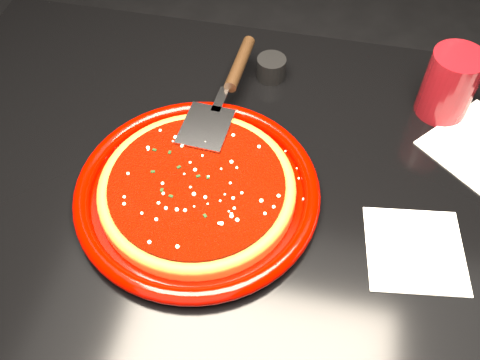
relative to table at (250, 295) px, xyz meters
name	(u,v)px	position (x,y,z in m)	size (l,w,h in m)	color
floor	(248,357)	(0.00, 0.00, -0.38)	(4.00, 4.00, 0.01)	black
table	(250,295)	(0.00, 0.00, 0.00)	(1.20, 0.80, 0.75)	black
plate	(197,191)	(-0.08, -0.03, 0.39)	(0.37, 0.37, 0.03)	#840400
pizza_crust	(197,190)	(-0.08, -0.03, 0.39)	(0.30, 0.30, 0.01)	brown
pizza_crust_rim	(197,187)	(-0.08, -0.03, 0.40)	(0.30, 0.30, 0.02)	brown
pizza_sauce	(197,184)	(-0.08, -0.03, 0.41)	(0.27, 0.27, 0.01)	#6A0900
parmesan_dusting	(196,181)	(-0.08, -0.03, 0.41)	(0.26, 0.26, 0.01)	#F3EABD
basil_flecks	(196,182)	(-0.08, -0.03, 0.41)	(0.24, 0.24, 0.00)	black
pizza_server	(225,91)	(-0.08, 0.16, 0.42)	(0.09, 0.32, 0.02)	silver
cup	(449,84)	(0.29, 0.24, 0.44)	(0.09, 0.09, 0.12)	maroon
napkin_a	(415,250)	(0.25, -0.06, 0.38)	(0.14, 0.14, 0.00)	white
ramekin	(271,68)	(-0.02, 0.26, 0.40)	(0.05, 0.05, 0.04)	black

